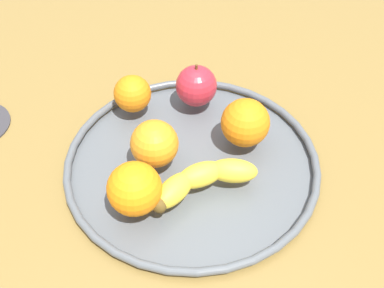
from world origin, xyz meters
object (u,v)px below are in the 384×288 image
Objects in this scene: apple at (196,86)px; orange_back_left at (132,94)px; fruit_bowl at (192,161)px; orange_front_left at (135,189)px; banana at (201,180)px; orange_back_right at (154,144)px; orange_front_right at (245,123)px.

orange_back_left is at bearing -27.12° from apple.
fruit_bowl is 5.21× the size of orange_front_left.
apple reaches higher than banana.
orange_front_left is at bearing 60.29° from orange_back_left.
fruit_bowl is at bearing 95.04° from orange_back_left.
fruit_bowl is 2.28× the size of banana.
orange_back_right is at bearing -140.03° from orange_front_left.
orange_back_left reaches higher than fruit_bowl.
orange_front_left is (20.61, 1.20, -0.02)cm from orange_front_right.
fruit_bowl is 13.92cm from apple.
banana is at bearing 164.14° from orange_front_left.
orange_front_left reaches higher than orange_back_left.
banana is 2.76× the size of orange_back_left.
orange_front_right is at bearing 169.01° from fruit_bowl.
orange_front_right reaches higher than orange_back_right.
orange_front_right is at bearing -176.67° from orange_front_left.
banana is at bearing 106.34° from orange_back_right.
orange_back_left is at bearing -80.32° from banana.
orange_back_left is (1.34, -15.22, 4.04)cm from fruit_bowl.
banana is at bearing 87.07° from orange_back_left.
orange_front_left is at bearing 3.33° from orange_front_right.
orange_back_left is at bearing -119.71° from orange_front_left.
apple is 10.82cm from orange_back_left.
banana is 19.20cm from apple.
apple is at bearing -150.34° from orange_back_right.
orange_front_right reaches higher than fruit_bowl.
orange_front_right is (-11.32, -3.84, 2.03)cm from banana.
orange_front_left is at bearing -3.25° from banana.
apple reaches higher than fruit_bowl.
orange_front_right is 1.01× the size of orange_front_left.
orange_front_left is at bearing 39.97° from orange_back_right.
orange_back_left is 0.83× the size of orange_front_left.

